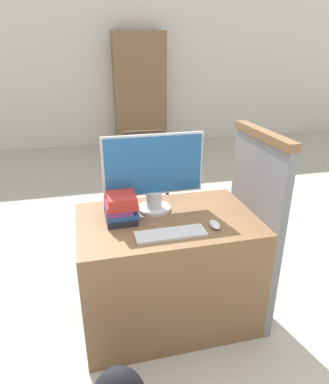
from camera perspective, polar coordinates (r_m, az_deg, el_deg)
The scene contains 10 objects.
ground_plane at distance 2.32m, azimuth 2.79°, elevation -25.41°, with size 20.00×20.00×0.00m, color #BCB7A8.
wall_back at distance 6.65m, azimuth -10.41°, elevation 19.67°, with size 12.00×0.06×2.80m.
desk at distance 2.32m, azimuth 0.41°, elevation -12.73°, with size 1.11×0.72×0.76m.
carrel_divider at distance 2.34m, azimuth 14.60°, elevation -5.42°, with size 0.07×0.64×1.28m.
monitor at distance 2.14m, azimuth -1.81°, elevation 3.29°, with size 0.64×0.21×0.50m.
keyboard at distance 1.94m, azimuth 1.04°, elevation -6.99°, with size 0.40×0.13×0.02m.
mouse at distance 2.04m, azimuth 8.37°, elevation -5.40°, with size 0.06×0.11×0.03m.
book_stack at distance 2.10m, azimuth -7.38°, elevation -2.42°, with size 0.19×0.26×0.17m.
far_chair at distance 3.92m, azimuth -3.20°, elevation 4.15°, with size 0.44×0.44×0.87m.
bookshelf_far at distance 6.52m, azimuth -4.13°, elevation 16.42°, with size 0.93×0.32×2.01m.
Camera 1 is at (-0.47, -1.47, 1.73)m, focal length 32.00 mm.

